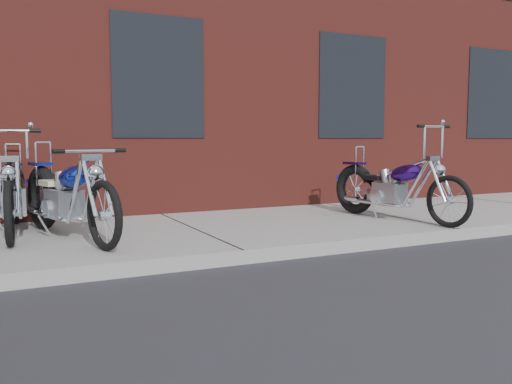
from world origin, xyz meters
TOP-DOWN VIEW (x-y plane):
  - ground at (0.00, 0.00)m, footprint 120.00×120.00m
  - sidewalk at (0.00, 1.50)m, footprint 22.00×3.00m
  - building_brick at (0.00, 8.00)m, footprint 22.00×10.00m
  - chopper_purple at (2.80, 1.01)m, footprint 0.66×2.33m
  - chopper_blue at (-1.52, 1.51)m, footprint 0.86×2.46m
  - chopper_third at (-2.07, 2.15)m, footprint 0.60×2.45m

SIDE VIEW (x-z plane):
  - ground at x=0.00m, z-range 0.00..0.00m
  - sidewalk at x=0.00m, z-range 0.00..0.15m
  - chopper_purple at x=2.80m, z-range -0.08..1.23m
  - chopper_third at x=-2.07m, z-range -0.03..1.21m
  - chopper_blue at x=-1.52m, z-range 0.06..1.15m
  - building_brick at x=0.00m, z-range 0.00..8.00m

